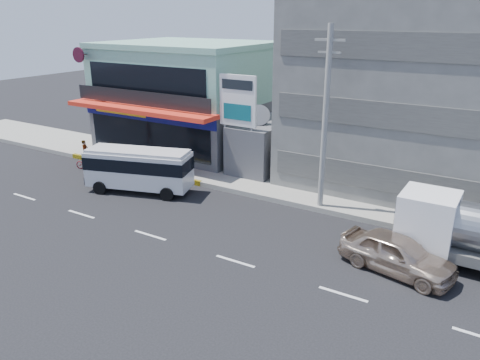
% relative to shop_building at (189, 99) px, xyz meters
% --- Properties ---
extents(ground, '(120.00, 120.00, 0.00)m').
position_rel_shop_building_xyz_m(ground, '(8.00, -13.95, -4.00)').
color(ground, black).
rests_on(ground, ground).
extents(sidewalk, '(70.00, 5.00, 0.30)m').
position_rel_shop_building_xyz_m(sidewalk, '(13.00, -4.45, -3.85)').
color(sidewalk, gray).
rests_on(sidewalk, ground).
extents(shop_building, '(12.40, 11.70, 8.00)m').
position_rel_shop_building_xyz_m(shop_building, '(0.00, 0.00, 0.00)').
color(shop_building, '#424347').
rests_on(shop_building, ground).
extents(concrete_building, '(16.00, 12.00, 14.00)m').
position_rel_shop_building_xyz_m(concrete_building, '(18.00, 1.05, 3.00)').
color(concrete_building, gray).
rests_on(concrete_building, ground).
extents(gap_structure, '(3.00, 6.00, 3.50)m').
position_rel_shop_building_xyz_m(gap_structure, '(8.00, -1.95, -2.25)').
color(gap_structure, '#424347').
rests_on(gap_structure, ground).
extents(satellite_dish, '(1.50, 1.50, 0.15)m').
position_rel_shop_building_xyz_m(satellite_dish, '(8.00, -2.95, -0.42)').
color(satellite_dish, slate).
rests_on(satellite_dish, gap_structure).
extents(billboard, '(2.60, 0.18, 6.90)m').
position_rel_shop_building_xyz_m(billboard, '(7.50, -4.75, 0.93)').
color(billboard, gray).
rests_on(billboard, ground).
extents(utility_pole_near, '(1.60, 0.30, 10.00)m').
position_rel_shop_building_xyz_m(utility_pole_near, '(14.00, -6.55, 1.15)').
color(utility_pole_near, '#999993').
rests_on(utility_pole_near, ground).
extents(minibus, '(6.76, 3.87, 2.70)m').
position_rel_shop_building_xyz_m(minibus, '(3.37, -9.61, -2.39)').
color(minibus, silver).
rests_on(minibus, ground).
extents(sedan, '(5.23, 3.00, 1.68)m').
position_rel_shop_building_xyz_m(sedan, '(19.30, -11.09, -3.16)').
color(sedan, beige).
rests_on(sedan, ground).
extents(motorcycle_rider, '(1.76, 1.02, 2.13)m').
position_rel_shop_building_xyz_m(motorcycle_rider, '(-2.89, -8.30, -3.29)').
color(motorcycle_rider, maroon).
rests_on(motorcycle_rider, ground).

